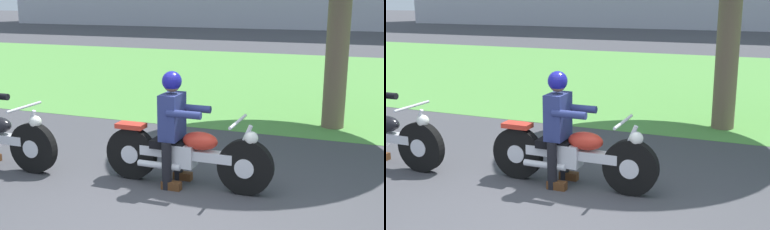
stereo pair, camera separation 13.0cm
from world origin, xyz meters
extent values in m
plane|color=#424247|center=(0.00, 0.00, 0.00)|extent=(120.00, 120.00, 0.00)
cube|color=#549342|center=(0.00, 9.75, 0.00)|extent=(60.00, 12.00, 0.01)
cylinder|color=black|center=(0.63, 1.10, 0.33)|extent=(0.66, 0.12, 0.66)
cylinder|color=silver|center=(0.63, 1.10, 0.33)|extent=(0.23, 0.14, 0.23)
cylinder|color=black|center=(-0.85, 1.10, 0.33)|extent=(0.66, 0.12, 0.66)
cylinder|color=silver|center=(-0.85, 1.10, 0.33)|extent=(0.23, 0.14, 0.23)
cube|color=silver|center=(-0.11, 1.10, 0.41)|extent=(1.19, 0.14, 0.12)
cube|color=silver|center=(-0.16, 1.10, 0.39)|extent=(0.32, 0.24, 0.28)
ellipsoid|color=red|center=(0.07, 1.10, 0.59)|extent=(0.44, 0.24, 0.22)
cube|color=black|center=(-0.33, 1.10, 0.51)|extent=(0.44, 0.24, 0.10)
cube|color=red|center=(-0.85, 1.10, 0.69)|extent=(0.36, 0.20, 0.06)
cylinder|color=silver|center=(0.58, 1.10, 0.58)|extent=(0.25, 0.05, 0.53)
cylinder|color=silver|center=(0.53, 1.10, 0.87)|extent=(0.04, 0.66, 0.04)
sphere|color=white|center=(0.69, 1.10, 0.69)|extent=(0.16, 0.16, 0.16)
cylinder|color=silver|center=(-0.41, 0.96, 0.27)|extent=(0.55, 0.08, 0.08)
cylinder|color=black|center=(-0.29, 1.28, 0.29)|extent=(0.12, 0.12, 0.58)
cube|color=#593319|center=(-0.23, 1.28, 0.05)|extent=(0.24, 0.10, 0.10)
cylinder|color=black|center=(-0.29, 0.92, 0.29)|extent=(0.12, 0.12, 0.58)
cube|color=#593319|center=(-0.23, 0.92, 0.05)|extent=(0.24, 0.10, 0.10)
cube|color=navy|center=(-0.29, 1.10, 0.86)|extent=(0.22, 0.38, 0.56)
cylinder|color=navy|center=(-0.07, 1.27, 0.94)|extent=(0.42, 0.09, 0.09)
cylinder|color=navy|center=(-0.07, 0.93, 0.94)|extent=(0.42, 0.09, 0.09)
sphere|color=#996B4C|center=(-0.29, 1.10, 1.26)|extent=(0.20, 0.20, 0.20)
sphere|color=navy|center=(-0.29, 1.10, 1.29)|extent=(0.24, 0.24, 0.24)
cylinder|color=black|center=(-2.15, 0.83, 0.34)|extent=(0.67, 0.12, 0.67)
cylinder|color=silver|center=(-2.15, 0.83, 0.34)|extent=(0.24, 0.14, 0.24)
cylinder|color=silver|center=(-2.20, 0.83, 0.59)|extent=(0.25, 0.05, 0.53)
cylinder|color=silver|center=(-2.25, 0.83, 0.88)|extent=(0.04, 0.66, 0.04)
sphere|color=white|center=(-2.09, 0.83, 0.70)|extent=(0.16, 0.16, 0.16)
cylinder|color=brown|center=(1.28, 4.67, 1.44)|extent=(0.39, 0.39, 2.88)
camera|label=1|loc=(2.03, -4.29, 2.28)|focal=46.91mm
camera|label=2|loc=(2.15, -4.25, 2.28)|focal=46.91mm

